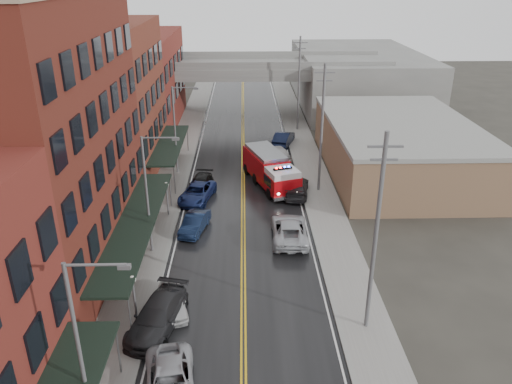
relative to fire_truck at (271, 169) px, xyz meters
name	(u,v)px	position (x,y,z in m)	size (l,w,h in m)	color
road	(243,215)	(-2.70, -6.47, -1.72)	(11.00, 160.00, 0.02)	black
sidewalk_left	(158,215)	(-10.00, -6.47, -1.66)	(3.00, 160.00, 0.15)	slate
sidewalk_right	(328,213)	(4.60, -6.47, -1.66)	(3.00, 160.00, 0.15)	slate
curb_left	(177,215)	(-8.35, -6.47, -1.66)	(0.30, 160.00, 0.15)	gray
curb_right	(309,214)	(2.95, -6.47, -1.66)	(0.30, 160.00, 0.15)	gray
brick_building_b	(39,142)	(-16.00, -13.47, 7.27)	(9.00, 20.00, 18.00)	#5A1E18
brick_building_c	(108,101)	(-16.00, 4.03, 5.77)	(9.00, 15.00, 15.00)	maroon
brick_building_far	(142,81)	(-16.00, 21.53, 4.27)	(9.00, 20.00, 12.00)	maroon
tan_building	(398,148)	(13.30, 3.53, 0.77)	(14.00, 22.00, 5.00)	brown
right_far_block	(357,77)	(15.30, 33.53, 2.27)	(18.00, 30.00, 8.00)	slate
awning_1	(137,223)	(-10.19, -13.47, 1.26)	(2.60, 18.00, 3.09)	black
awning_2	(170,144)	(-10.18, 4.03, 1.26)	(2.60, 13.00, 3.09)	black
globe_lamp_1	(133,288)	(-9.10, -20.47, 0.58)	(0.44, 0.44, 3.12)	#59595B
globe_lamp_2	(167,191)	(-9.10, -6.47, 0.58)	(0.44, 0.44, 3.12)	#59595B
street_lamp_0	(84,342)	(-9.24, -28.47, 3.46)	(2.64, 0.22, 9.00)	#59595B
street_lamp_1	(150,188)	(-9.24, -12.47, 3.46)	(2.64, 0.22, 9.00)	#59595B
street_lamp_2	(177,125)	(-9.24, 3.53, 3.46)	(2.64, 0.22, 9.00)	#59595B
utility_pole_0	(376,233)	(4.50, -21.47, 4.58)	(1.80, 0.24, 12.00)	#59595B
utility_pole_1	(322,127)	(4.50, -1.47, 4.58)	(1.80, 0.24, 12.00)	#59595B
utility_pole_2	(299,82)	(4.50, 18.53, 4.58)	(1.80, 0.24, 12.00)	#59595B
overpass	(242,75)	(-2.70, 25.53, 4.26)	(40.00, 10.00, 7.50)	slate
fire_truck	(271,169)	(0.00, 0.00, 0.00)	(5.55, 9.17, 3.19)	#B0080D
parked_car_left_2	(170,383)	(-6.30, -26.27, -1.00)	(2.43, 5.27, 1.46)	#9FA1A7
parked_car_left_3	(157,316)	(-7.70, -21.21, -0.90)	(2.33, 5.73, 1.66)	#232325
parked_car_left_4	(172,302)	(-7.05, -19.60, -1.05)	(1.60, 3.98, 1.36)	#BABABA
parked_car_left_5	(195,223)	(-6.58, -9.27, -1.02)	(1.50, 4.31, 1.42)	#0E1A33
parked_car_left_6	(197,193)	(-6.88, -3.27, -0.99)	(2.45, 5.32, 1.48)	#15214F
parked_car_left_7	(200,185)	(-6.73, -1.35, -1.02)	(1.98, 4.88, 1.42)	black
parked_car_right_0	(289,230)	(0.90, -10.74, -0.91)	(2.71, 5.88, 1.63)	#A9ABB1
parked_car_right_1	(296,187)	(2.30, -2.27, -0.96)	(2.16, 5.31, 1.54)	#2B2B2D
parked_car_right_2	(277,153)	(1.05, 7.25, -0.89)	(1.98, 4.92, 1.68)	#BCBCBC
parked_car_right_3	(284,138)	(2.21, 12.43, -0.90)	(1.76, 5.04, 1.66)	black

